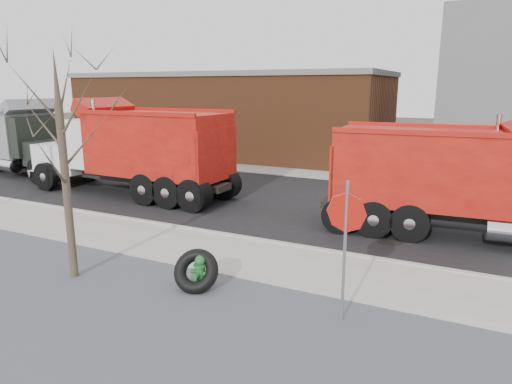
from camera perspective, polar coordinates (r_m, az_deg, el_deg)
The scene contains 14 objects.
ground at distance 11.74m, azimuth -1.19°, elevation -8.81°, with size 120.00×120.00×0.00m, color #383328.
gravel_verge at distance 9.08m, azimuth -11.84°, elevation -15.93°, with size 60.00×5.00×0.03m, color slate.
sidewalk at distance 11.94m, azimuth -0.63°, elevation -8.28°, with size 60.00×2.50×0.06m, color #9E9B93.
curb at distance 13.03m, azimuth 1.97°, elevation -6.31°, with size 60.00×0.15×0.11m, color #9E9B93.
road at distance 17.30m, azimuth 8.47°, elevation -1.71°, with size 60.00×9.40×0.02m, color black.
far_sidewalk at distance 22.66m, azimuth 12.93°, elevation 1.66°, with size 60.00×2.00×0.06m, color #9E9B93.
building_brick at distance 30.66m, azimuth -3.20°, elevation 9.81°, with size 20.20×8.20×5.30m.
bare_tree at distance 10.91m, azimuth -23.15°, elevation 6.35°, with size 3.20×3.20×5.20m.
fire_hydrant at distance 10.20m, azimuth -6.99°, elevation -10.18°, with size 0.45×0.44×0.80m.
truck_tire at distance 10.17m, azimuth -7.50°, elevation -9.78°, with size 1.16×1.01×0.98m.
stop_sign at distance 8.46m, azimuth 11.15°, elevation -4.41°, with size 0.74×0.06×2.74m.
dump_truck_red_a at distance 14.55m, azimuth 24.56°, elevation 1.71°, with size 8.88×3.00×3.56m.
dump_truck_red_b at distance 19.14m, azimuth -14.95°, elevation 5.38°, with size 9.26×2.83×3.87m.
dump_truck_grey at distance 26.54m, azimuth -27.85°, elevation 6.20°, with size 8.49×3.58×3.73m.
Camera 1 is at (5.04, -9.67, 4.37)m, focal length 32.00 mm.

